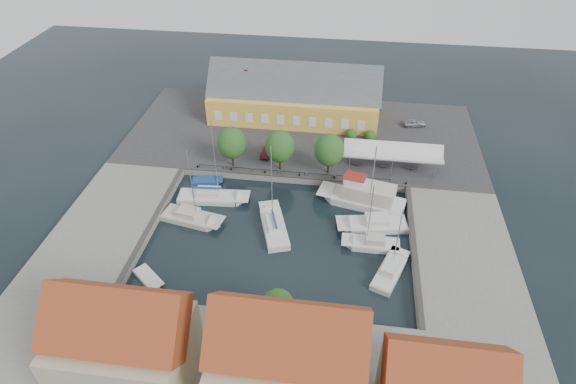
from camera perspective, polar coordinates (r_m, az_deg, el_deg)
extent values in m
plane|color=black|center=(61.42, -0.77, -4.48)|extent=(140.00, 140.00, 0.00)
cube|color=#2D2D30|center=(79.63, 1.69, 6.79)|extent=(56.00, 26.00, 1.00)
cube|color=slate|center=(65.97, -20.34, -3.28)|extent=(12.00, 24.00, 1.00)
cube|color=slate|center=(61.05, 19.97, -6.99)|extent=(12.00, 24.00, 1.00)
cube|color=slate|center=(47.68, -4.78, -20.91)|extent=(56.00, 14.00, 1.00)
cube|color=#383533|center=(68.74, 0.49, 1.86)|extent=(56.00, 0.60, 0.12)
cube|color=#383533|center=(63.30, -15.84, -3.44)|extent=(0.60, 24.00, 0.12)
cube|color=#383533|center=(59.53, 14.73, -6.28)|extent=(0.60, 24.00, 0.12)
cylinder|color=black|center=(71.71, -10.65, 2.95)|extent=(0.24, 0.24, 0.40)
cylinder|color=black|center=(70.40, -6.76, 2.67)|extent=(0.24, 0.24, 0.40)
cylinder|color=black|center=(69.43, -2.75, 2.36)|extent=(0.24, 0.24, 0.40)
cylinder|color=black|center=(68.80, 1.35, 2.03)|extent=(0.24, 0.24, 0.40)
cylinder|color=black|center=(68.54, 5.51, 1.69)|extent=(0.24, 0.24, 0.40)
cylinder|color=black|center=(68.64, 9.67, 1.34)|extent=(0.24, 0.24, 0.40)
cylinder|color=black|center=(69.11, 13.80, 0.99)|extent=(0.24, 0.24, 0.40)
cube|color=gold|center=(82.86, 0.73, 10.27)|extent=(28.00, 10.00, 4.50)
cube|color=#474C51|center=(81.33, 0.75, 12.47)|extent=(28.56, 7.60, 7.60)
cube|color=gold|center=(90.00, -5.24, 12.07)|extent=(6.00, 6.00, 3.50)
cube|color=brown|center=(81.86, -4.97, 13.92)|extent=(0.60, 0.60, 1.20)
cube|color=silver|center=(70.73, 12.31, 4.61)|extent=(14.00, 4.00, 0.25)
cylinder|color=silver|center=(69.61, 7.31, 3.32)|extent=(0.10, 0.10, 2.70)
cylinder|color=silver|center=(72.64, 7.41, 4.89)|extent=(0.10, 0.10, 2.70)
cylinder|color=silver|center=(69.95, 12.22, 2.90)|extent=(0.10, 0.10, 2.70)
cylinder|color=silver|center=(72.96, 12.13, 4.48)|extent=(0.10, 0.10, 2.70)
cylinder|color=silver|center=(70.79, 17.04, 2.46)|extent=(0.10, 0.10, 2.70)
cylinder|color=silver|center=(73.77, 16.76, 4.04)|extent=(0.10, 0.10, 2.70)
cylinder|color=black|center=(71.04, -6.55, 3.87)|extent=(0.30, 0.30, 2.10)
ellipsoid|color=#1A4518|center=(69.53, -6.72, 5.82)|extent=(4.20, 4.20, 4.83)
cylinder|color=black|center=(69.79, -0.95, 3.46)|extent=(0.30, 0.30, 2.10)
ellipsoid|color=#1A4518|center=(68.25, -0.98, 5.43)|extent=(4.20, 4.20, 4.83)
cylinder|color=black|center=(69.23, 4.79, 3.00)|extent=(0.30, 0.30, 2.10)
ellipsoid|color=#1A4518|center=(67.68, 4.92, 4.98)|extent=(4.20, 4.20, 4.83)
imported|color=#97999E|center=(83.52, 14.78, 7.96)|extent=(4.02, 2.30, 1.29)
imported|color=#53131B|center=(73.36, -2.38, 4.90)|extent=(1.99, 4.03, 1.27)
cube|color=silver|center=(60.98, -1.59, -4.67)|extent=(4.90, 7.77, 1.50)
cube|color=silver|center=(61.14, -1.75, -3.56)|extent=(5.26, 9.12, 0.08)
cube|color=silver|center=(60.29, -1.64, -3.68)|extent=(2.68, 3.35, 0.90)
cylinder|color=silver|center=(58.17, -1.93, 0.83)|extent=(0.12, 0.12, 10.92)
cube|color=navy|center=(59.66, -1.63, -3.25)|extent=(1.36, 3.52, 0.22)
cube|color=silver|center=(66.11, 9.48, -1.43)|extent=(10.19, 5.69, 1.80)
cube|color=silver|center=(65.69, 8.55, -0.56)|extent=(12.03, 5.98, 0.08)
cube|color=#B7B2A5|center=(64.89, 9.66, -0.06)|extent=(7.14, 4.48, 2.20)
cube|color=silver|center=(64.37, 7.92, 1.35)|extent=(3.03, 2.53, 1.20)
cube|color=maroon|center=(63.99, 7.97, 1.82)|extent=(3.28, 2.69, 0.10)
cube|color=silver|center=(62.87, 10.57, -4.02)|extent=(7.73, 4.28, 1.30)
cube|color=silver|center=(62.24, 9.82, -3.57)|extent=(9.15, 4.41, 0.08)
cube|color=silver|center=(62.09, 10.52, -3.23)|extent=(3.24, 2.57, 0.90)
cylinder|color=silver|center=(58.62, 9.86, 0.61)|extent=(0.12, 0.12, 11.43)
cube|color=silver|center=(60.05, 10.32, -6.36)|extent=(5.75, 2.40, 1.30)
cube|color=silver|center=(59.53, 9.71, -5.83)|extent=(6.90, 2.30, 0.08)
cube|color=#B7B2A5|center=(59.26, 10.31, -5.55)|extent=(2.30, 1.63, 0.90)
cylinder|color=silver|center=(56.70, 9.71, -2.64)|extent=(0.12, 0.12, 8.62)
cube|color=silver|center=(56.86, 11.80, -9.71)|extent=(4.38, 6.37, 1.30)
cube|color=silver|center=(56.88, 12.14, -8.75)|extent=(4.73, 7.44, 0.08)
cube|color=silver|center=(56.15, 12.00, -8.81)|extent=(2.36, 2.79, 0.90)
cylinder|color=silver|center=(54.38, 12.86, -5.44)|extent=(0.12, 0.12, 8.28)
cube|color=silver|center=(67.11, -9.48, -0.81)|extent=(8.16, 3.46, 1.30)
cube|color=silver|center=(66.49, -8.70, -0.38)|extent=(9.74, 3.47, 0.08)
cube|color=silver|center=(66.38, -9.41, -0.04)|extent=(3.32, 2.19, 0.90)
cylinder|color=silver|center=(63.04, -8.65, 3.75)|extent=(0.12, 0.12, 11.62)
cube|color=navy|center=(65.97, -9.64, 0.49)|extent=(3.99, 0.52, 0.22)
cube|color=#B7B2A5|center=(64.26, -11.76, -3.14)|extent=(7.18, 4.18, 1.30)
cube|color=#B7B2A5|center=(63.46, -11.17, -2.84)|extent=(8.48, 4.32, 0.08)
cube|color=#B7B2A5|center=(63.46, -11.75, -2.39)|extent=(3.03, 2.47, 0.90)
cylinder|color=silver|center=(60.18, -11.31, 0.71)|extent=(0.12, 0.12, 10.11)
cube|color=silver|center=(57.79, -16.34, -9.71)|extent=(3.83, 3.57, 0.90)
cube|color=silver|center=(57.15, -16.21, -9.62)|extent=(4.34, 3.96, 0.08)
cube|color=navy|center=(70.35, -9.81, 1.16)|extent=(3.87, 2.49, 0.80)
cube|color=navy|center=(70.05, -9.49, 1.47)|extent=(4.56, 2.57, 0.08)
cube|color=#BDAD91|center=(45.99, -18.51, -17.99)|extent=(11.00, 8.00, 7.00)
cube|color=brown|center=(42.32, -19.79, -14.26)|extent=(11.33, 6.50, 6.50)
cube|color=brown|center=(42.32, -23.67, -12.12)|extent=(0.70, 0.70, 1.00)
cube|color=brown|center=(40.31, -17.38, -13.45)|extent=(0.60, 0.60, 0.80)
cube|color=#BDAD91|center=(42.59, -0.03, -20.87)|extent=(12.00, 8.00, 7.50)
cube|color=brown|center=(38.43, -0.03, -16.94)|extent=(12.36, 6.50, 6.50)
cube|color=brown|center=(37.48, -4.74, -14.90)|extent=(0.70, 0.70, 1.00)
cube|color=brown|center=(37.06, 3.79, -15.92)|extent=(0.60, 0.60, 0.80)
cube|color=brown|center=(39.58, 18.39, -20.08)|extent=(9.27, 6.00, 6.00)
cube|color=brown|center=(37.79, 15.39, -18.66)|extent=(0.70, 0.70, 1.00)
cube|color=brown|center=(38.79, 21.59, -18.81)|extent=(0.60, 0.60, 0.80)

